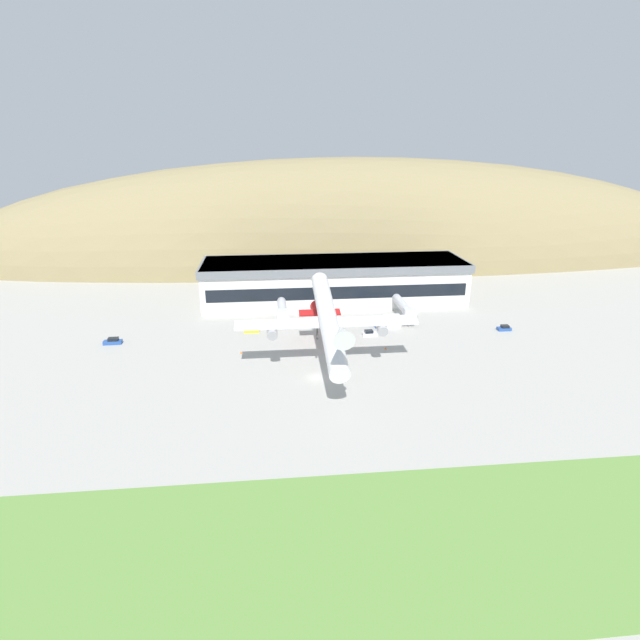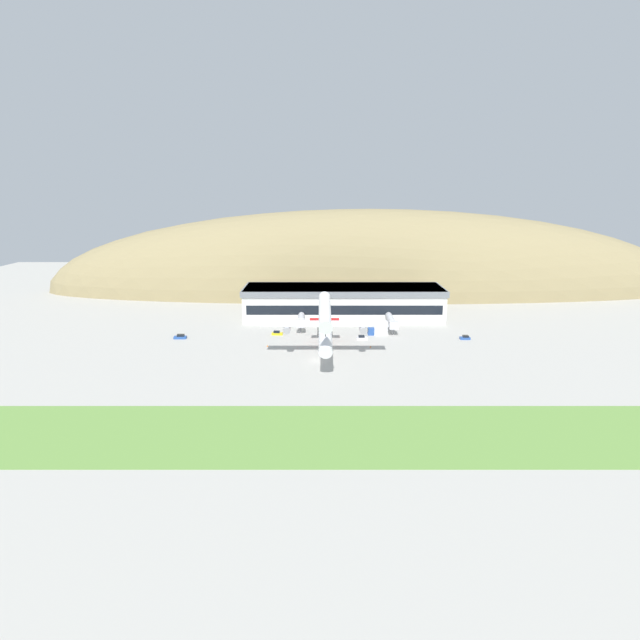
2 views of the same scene
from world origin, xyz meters
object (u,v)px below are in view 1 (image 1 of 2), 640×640
Objects in this scene: fuel_truck at (388,321)px; service_car_3 at (251,330)px; jetway_1 at (404,307)px; service_car_2 at (113,341)px; service_car_1 at (369,333)px; service_car_0 at (504,328)px; traffic_cone_0 at (241,352)px; jetway_0 at (282,309)px; cargo_airplane at (328,320)px; terminal_building at (334,279)px; traffic_cone_1 at (386,348)px.

service_car_3 is at bearing -179.56° from fuel_truck.
jetway_1 reaches higher than service_car_2.
service_car_0 is at bearing 0.29° from service_car_1.
traffic_cone_0 is (32.58, -9.45, -0.41)m from service_car_2.
jetway_0 is 3.38× the size of service_car_3.
cargo_airplane is 11.87× the size of service_car_1.
terminal_building reaches higher than jetway_1.
cargo_airplane is 57.45m from service_car_2.
fuel_truck is (-5.73, -4.87, -2.43)m from jetway_1.
service_car_0 reaches higher than service_car_3.
service_car_1 is at bearing 14.37° from traffic_cone_0.
traffic_cone_0 is at bearing -159.57° from fuel_truck.
cargo_airplane is at bearing -127.10° from fuel_truck.
service_car_0 is (42.71, -31.10, -7.00)m from terminal_building.
jetway_0 is (-17.12, -18.82, -3.62)m from terminal_building.
fuel_truck is at bearing 74.95° from traffic_cone_1.
jetway_1 is 3.98× the size of service_car_3.
service_car_0 is at bearing 7.03° from traffic_cone_0.
terminal_building reaches higher than jetway_0.
cargo_airplane is 55.94m from service_car_0.
traffic_cone_1 is at bearing -76.82° from service_car_1.
traffic_cone_1 is at bearing -79.46° from terminal_building.
traffic_cone_1 is at bearing 34.10° from cargo_airplane.
service_car_0 is at bearing -11.15° from fuel_truck.
service_car_1 is (-12.20, -11.15, -3.36)m from jetway_1.
traffic_cone_1 is (-35.12, -9.68, -0.33)m from service_car_0.
cargo_airplane is 34.71m from fuel_truck.
terminal_building is 32.50m from service_car_1.
fuel_truck is at bearing 44.15° from service_car_1.
service_car_2 reaches higher than service_car_0.
service_car_1 is 0.87× the size of service_car_2.
jetway_0 is 33.26m from traffic_cone_1.
jetway_1 is 49.62m from traffic_cone_0.
cargo_airplane is (8.95, -32.63, 7.86)m from jetway_0.
terminal_building is 1.77× the size of cargo_airplane.
service_car_0 is 31.49m from fuel_truck.
traffic_cone_0 is at bearing -156.60° from jetway_1.
jetway_0 is 34.74m from cargo_airplane.
service_car_1 is at bearing -29.01° from jetway_0.
jetway_0 is 0.85× the size of jetway_1.
service_car_2 is 72.45m from fuel_truck.
terminal_building is 142.51× the size of traffic_cone_1.
service_car_2 reaches higher than service_car_3.
traffic_cone_0 is (-45.41, -19.65, -3.71)m from jetway_1.
terminal_building is 53.29m from service_car_0.
traffic_cone_1 is (2.22, -9.49, -0.35)m from service_car_1.
jetway_0 is at bearing 36.99° from service_car_3.
service_car_0 is (50.88, 20.35, -11.24)m from cargo_airplane.
service_car_1 is at bearing -0.82° from service_car_2.
service_car_3 is 14.65m from traffic_cone_0.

